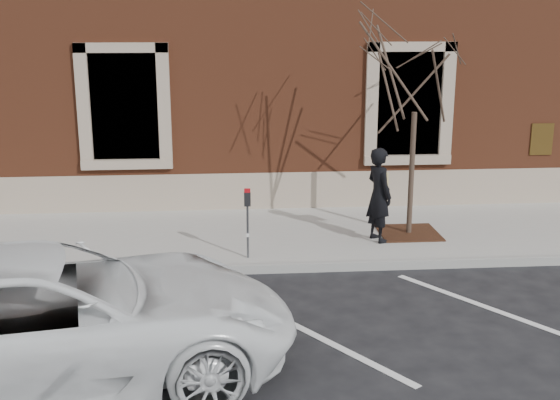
{
  "coord_description": "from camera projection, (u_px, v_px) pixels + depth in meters",
  "views": [
    {
      "loc": [
        -0.95,
        -11.22,
        4.21
      ],
      "look_at": [
        0.0,
        0.6,
        1.1
      ],
      "focal_mm": 45.0,
      "sensor_mm": 36.0,
      "label": 1
    }
  ],
  "objects": [
    {
      "name": "man",
      "position": [
        379.0,
        195.0,
        12.91
      ],
      "size": [
        0.62,
        0.75,
        1.76
      ],
      "primitive_type": "imported",
      "rotation": [
        0.0,
        0.0,
        1.93
      ],
      "color": "black",
      "rests_on": "sidewalk_near"
    },
    {
      "name": "tree_grate",
      "position": [
        409.0,
        233.0,
        13.54
      ],
      "size": [
        1.12,
        1.12,
        0.03
      ],
      "primitive_type": "cube",
      "color": "#422215",
      "rests_on": "sidewalk_near"
    },
    {
      "name": "parking_stripes",
      "position": [
        296.0,
        326.0,
        9.84
      ],
      "size": [
        28.0,
        4.4,
        0.01
      ],
      "primitive_type": null,
      "color": "silver",
      "rests_on": "ground"
    },
    {
      "name": "curb_near",
      "position": [
        283.0,
        268.0,
        11.9
      ],
      "size": [
        40.0,
        0.12,
        0.15
      ],
      "primitive_type": "cube",
      "color": "#9E9E99",
      "rests_on": "ground"
    },
    {
      "name": "parking_meter",
      "position": [
        247.0,
        210.0,
        11.97
      ],
      "size": [
        0.11,
        0.09,
        1.23
      ],
      "rotation": [
        0.0,
        0.0,
        0.19
      ],
      "color": "#595B60",
      "rests_on": "sidewalk_near"
    },
    {
      "name": "ground",
      "position": [
        283.0,
        271.0,
        11.96
      ],
      "size": [
        120.0,
        120.0,
        0.0
      ],
      "primitive_type": "plane",
      "color": "#28282B",
      "rests_on": "ground"
    },
    {
      "name": "building_civic",
      "position": [
        258.0,
        25.0,
        18.41
      ],
      "size": [
        40.0,
        8.62,
        8.0
      ],
      "color": "brown",
      "rests_on": "ground"
    },
    {
      "name": "sidewalk_near",
      "position": [
        275.0,
        236.0,
        13.63
      ],
      "size": [
        40.0,
        3.5,
        0.15
      ],
      "primitive_type": "cube",
      "color": "#ACA9A2",
      "rests_on": "ground"
    },
    {
      "name": "white_truck",
      "position": [
        46.0,
        319.0,
        8.13
      ],
      "size": [
        6.29,
        3.85,
        1.63
      ],
      "primitive_type": "imported",
      "rotation": [
        0.0,
        0.0,
        1.78
      ],
      "color": "white",
      "rests_on": "ground"
    },
    {
      "name": "sapling",
      "position": [
        416.0,
        77.0,
        12.78
      ],
      "size": [
        2.56,
        2.56,
        4.27
      ],
      "color": "#413528",
      "rests_on": "sidewalk_near"
    }
  ]
}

